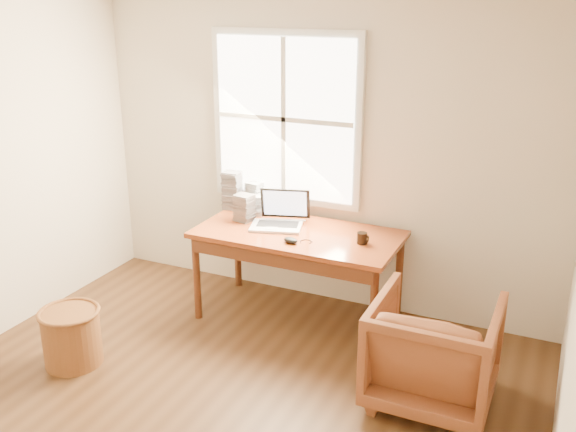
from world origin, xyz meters
name	(u,v)px	position (x,y,z in m)	size (l,w,h in m)	color
room_shell	(172,231)	(-0.02, 0.16, 1.32)	(4.04, 4.54, 2.64)	#4D301A
desk	(298,234)	(0.00, 1.80, 0.73)	(1.60, 0.80, 0.04)	brown
armchair	(434,351)	(1.24, 1.14, 0.36)	(0.77, 0.79, 0.72)	brown
wicker_stool	(72,338)	(-1.19, 0.51, 0.20)	(0.41, 0.41, 0.41)	brown
laptop	(276,211)	(-0.20, 1.81, 0.89)	(0.37, 0.39, 0.28)	silver
mouse	(291,240)	(0.04, 1.57, 0.77)	(0.12, 0.07, 0.04)	black
coffee_mug	(362,238)	(0.53, 1.78, 0.79)	(0.08, 0.08, 0.09)	black
cd_stack_a	(255,196)	(-0.55, 2.13, 0.87)	(0.13, 0.11, 0.25)	silver
cd_stack_b	(244,208)	(-0.51, 1.86, 0.86)	(0.14, 0.13, 0.22)	#28292E
cd_stack_c	(232,191)	(-0.75, 2.09, 0.91)	(0.14, 0.13, 0.33)	#9496A1
cd_stack_d	(255,205)	(-0.50, 2.02, 0.83)	(0.13, 0.12, 0.17)	silver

